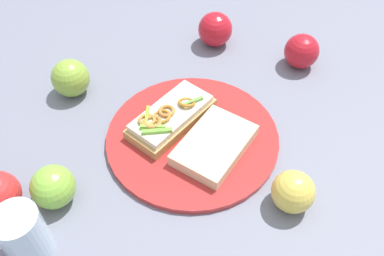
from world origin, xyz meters
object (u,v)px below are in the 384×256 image
Objects in this scene: bread_slice_side at (214,145)px; drinking_glass at (23,234)px; apple_1 at (53,187)px; apple_5 at (293,192)px; apple_3 at (70,78)px; apple_4 at (215,29)px; plate at (192,137)px; apple_2 at (301,51)px; sandwich at (170,117)px.

bread_slice_side is 0.34m from drinking_glass.
apple_1 is 0.38m from apple_5.
drinking_glass reaches higher than apple_3.
apple_1 is 1.03× the size of apple_5.
apple_4 is at bearing -150.79° from apple_3.
apple_3 is at bearing -27.58° from plate.
plate is at bearing -149.69° from apple_1.
drinking_glass reaches higher than bread_slice_side.
apple_3 reaches higher than apple_1.
apple_4 is 0.83× the size of drinking_glass.
apple_2 is (-0.23, -0.22, 0.03)m from plate.
apple_1 reaches higher than plate.
drinking_glass reaches higher than apple_5.
sandwich is 2.48× the size of apple_2.
apple_5 is at bearing 78.01° from apple_2.
apple_5 is (-0.40, 0.27, -0.00)m from apple_3.
sandwich is 0.32m from drinking_glass.
apple_2 is (-0.20, -0.25, 0.01)m from bread_slice_side.
plate is 0.28m from apple_3.
apple_3 reaches higher than apple_2.
apple_2 is 0.79× the size of drinking_glass.
bread_slice_side is 1.58× the size of drinking_glass.
apple_2 is at bearing 157.07° from apple_4.
apple_1 is (0.18, 0.16, 0.01)m from sandwich.
drinking_glass is at bearing 90.60° from apple_3.
apple_4 is (0.18, -0.08, 0.00)m from apple_2.
apple_2 reaches higher than apple_5.
apple_2 is 0.64m from drinking_glass.
apple_5 is (-0.11, 0.43, -0.00)m from apple_4.
sandwich is 2.67× the size of apple_5.
apple_1 is 0.92× the size of apple_4.
apple_3 reaches higher than plate.
apple_3 is at bearing 93.72° from bread_slice_side.
apple_1 is at bearing -1.17° from apple_5.
apple_3 reaches higher than sandwich.
sandwich is at bearing -37.25° from plate.
apple_2 is (-0.46, -0.35, 0.00)m from apple_1.
drinking_glass is (0.48, 0.43, 0.01)m from apple_2.
apple_2 is 1.07× the size of apple_5.
sandwich is 0.26m from apple_5.
sandwich is at bearing 154.59° from apple_3.
apple_4 is at bearing 20.41° from sandwich.
apple_3 is at bearing -89.40° from drinking_glass.
bread_slice_side is at bearing -159.58° from apple_1.
plate is 4.27× the size of apple_2.
plate is at bearing -40.79° from apple_5.
apple_4 reaches higher than apple_5.
apple_3 is 0.34m from apple_4.
sandwich is 0.23m from apple_3.
bread_slice_side is at bearing -88.75° from sandwich.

